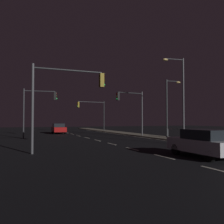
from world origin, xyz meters
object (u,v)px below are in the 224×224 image
at_px(car, 203,143).
at_px(traffic_light_mid_right, 66,91).
at_px(traffic_light_far_center, 92,109).
at_px(street_lamp_far_end, 169,102).
at_px(traffic_light_near_right, 131,104).
at_px(traffic_light_near_left, 38,104).
at_px(street_lamp_mid_block, 180,91).
at_px(car_oncoming, 59,128).

relative_size(car, traffic_light_mid_right, 0.79).
xyz_separation_m(car, traffic_light_far_center, (2.84, 30.30, 3.20)).
bearing_deg(traffic_light_far_center, street_lamp_far_end, -78.62).
relative_size(traffic_light_near_right, traffic_light_near_left, 0.98).
height_order(car, traffic_light_far_center, traffic_light_far_center).
relative_size(traffic_light_near_right, street_lamp_far_end, 0.85).
xyz_separation_m(traffic_light_mid_right, street_lamp_mid_block, (11.97, 3.74, 0.95)).
bearing_deg(traffic_light_near_left, car_oncoming, 66.74).
distance_m(traffic_light_far_center, street_lamp_mid_block, 21.70).
xyz_separation_m(car_oncoming, street_lamp_far_end, (10.02, -14.85, 3.31)).
xyz_separation_m(traffic_light_mid_right, traffic_light_near_left, (-0.62, 13.29, -0.01)).
relative_size(car, car_oncoming, 0.99).
bearing_deg(traffic_light_far_center, traffic_light_near_left, -130.52).
bearing_deg(traffic_light_mid_right, car_oncoming, 81.77).
bearing_deg(traffic_light_mid_right, traffic_light_far_center, 69.16).
distance_m(car, street_lamp_far_end, 14.35).
bearing_deg(traffic_light_far_center, car_oncoming, -154.46).
relative_size(car_oncoming, street_lamp_far_end, 0.68).
distance_m(car_oncoming, traffic_light_near_right, 13.53).
relative_size(traffic_light_mid_right, traffic_light_near_left, 0.99).
relative_size(traffic_light_far_center, street_lamp_mid_block, 0.67).
bearing_deg(traffic_light_near_right, car_oncoming, 122.80).
distance_m(car, traffic_light_far_center, 30.60).
bearing_deg(traffic_light_near_left, car, -67.97).
distance_m(car, traffic_light_mid_right, 9.01).
height_order(traffic_light_near_right, street_lamp_far_end, street_lamp_far_end).
bearing_deg(street_lamp_mid_block, traffic_light_near_right, 102.47).
bearing_deg(traffic_light_near_right, traffic_light_mid_right, -132.72).
height_order(traffic_light_far_center, traffic_light_near_left, traffic_light_near_left).
bearing_deg(street_lamp_far_end, traffic_light_near_right, 127.32).
distance_m(traffic_light_far_center, traffic_light_near_left, 15.78).
distance_m(traffic_light_near_left, street_lamp_mid_block, 15.84).
distance_m(car_oncoming, traffic_light_mid_right, 22.68).
xyz_separation_m(street_lamp_far_end, street_lamp_mid_block, (-1.25, -3.64, 0.83)).
bearing_deg(car, car_oncoming, 97.47).
height_order(car_oncoming, traffic_light_near_right, traffic_light_near_right).
xyz_separation_m(traffic_light_near_right, traffic_light_mid_right, (-10.33, -11.18, -0.05)).
relative_size(street_lamp_far_end, street_lamp_mid_block, 0.81).
bearing_deg(car, traffic_light_near_left, 112.03).
bearing_deg(street_lamp_far_end, traffic_light_near_left, 156.87).
distance_m(car_oncoming, traffic_light_near_left, 10.22).
distance_m(car_oncoming, traffic_light_far_center, 7.79).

